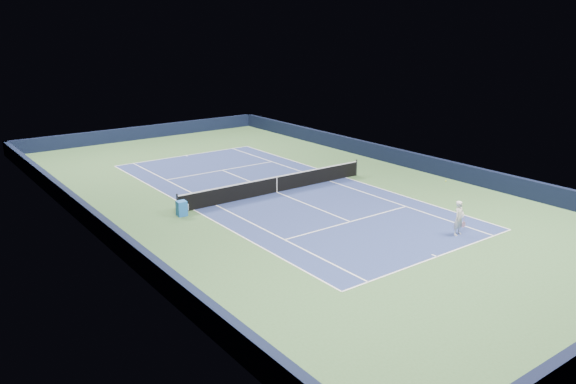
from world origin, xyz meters
TOP-DOWN VIEW (x-y plane):
  - ground at (0.00, 0.00)m, footprint 40.00×40.00m
  - wall_far at (0.00, 19.82)m, footprint 22.00×0.35m
  - wall_right at (10.82, 0.00)m, footprint 0.35×40.00m
  - wall_left at (-10.82, 0.00)m, footprint 0.35×40.00m
  - court_surface at (0.00, 0.00)m, footprint 10.97×23.77m
  - baseline_far at (0.00, 11.88)m, footprint 10.97×0.08m
  - baseline_near at (0.00, -11.88)m, footprint 10.97×0.08m
  - sideline_doubles_right at (5.49, 0.00)m, footprint 0.08×23.77m
  - sideline_doubles_left at (-5.49, 0.00)m, footprint 0.08×23.77m
  - sideline_singles_right at (4.12, 0.00)m, footprint 0.08×23.77m
  - sideline_singles_left at (-4.12, 0.00)m, footprint 0.08×23.77m
  - service_line_far at (0.00, 6.40)m, footprint 8.23×0.08m
  - service_line_near at (0.00, -6.40)m, footprint 8.23×0.08m
  - center_service_line at (0.00, 0.00)m, footprint 0.08×12.80m
  - center_mark_far at (0.00, 11.73)m, footprint 0.08×0.30m
  - center_mark_near at (0.00, -11.73)m, footprint 0.08×0.30m
  - tennis_net at (0.00, 0.00)m, footprint 12.90×0.10m
  - sponsor_cube at (-6.40, -0.48)m, footprint 0.57×0.48m
  - tennis_player at (2.87, -10.76)m, footprint 0.79×1.26m

SIDE VIEW (x-z plane):
  - ground at x=0.00m, z-range 0.00..0.00m
  - court_surface at x=0.00m, z-range 0.00..0.01m
  - baseline_far at x=0.00m, z-range 0.01..0.01m
  - baseline_near at x=0.00m, z-range 0.01..0.01m
  - sideline_doubles_right at x=5.49m, z-range 0.01..0.01m
  - sideline_doubles_left at x=-5.49m, z-range 0.01..0.01m
  - sideline_singles_right at x=4.12m, z-range 0.01..0.01m
  - sideline_singles_left at x=-4.12m, z-range 0.01..0.01m
  - service_line_far at x=0.00m, z-range 0.01..0.01m
  - service_line_near at x=0.00m, z-range 0.01..0.01m
  - center_service_line at x=0.00m, z-range 0.01..0.01m
  - center_mark_far at x=0.00m, z-range 0.01..0.01m
  - center_mark_near at x=0.00m, z-range 0.01..0.01m
  - sponsor_cube at x=-6.40m, z-range 0.00..0.80m
  - tennis_net at x=0.00m, z-range -0.03..1.04m
  - wall_far at x=0.00m, z-range 0.00..1.10m
  - wall_right at x=10.82m, z-range 0.00..1.10m
  - wall_left at x=-10.82m, z-range 0.00..1.10m
  - tennis_player at x=2.87m, z-range -0.38..2.06m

